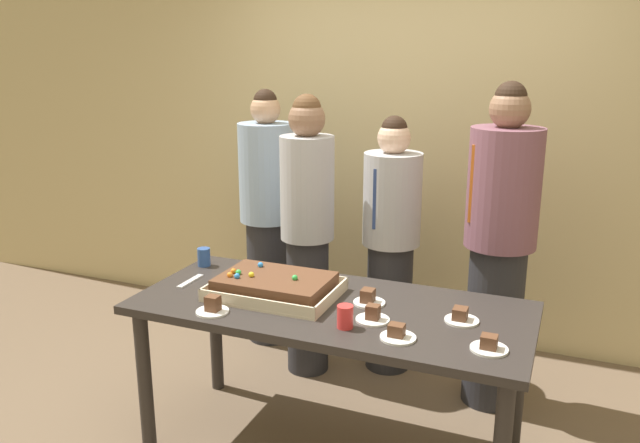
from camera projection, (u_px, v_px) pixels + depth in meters
interior_back_panel at (419, 118)px, 4.20m from camera, size 8.00×0.12×3.00m
party_table at (330, 323)px, 2.99m from camera, size 1.84×0.81×0.79m
sheet_cake at (275, 286)px, 3.05m from camera, size 0.60×0.42×0.12m
plated_slice_near_left at (369, 299)px, 2.96m from camera, size 0.15×0.15×0.07m
plated_slice_near_right at (461, 317)px, 2.76m from camera, size 0.15×0.15×0.06m
plated_slice_far_left at (213, 307)px, 2.86m from camera, size 0.15×0.15×0.08m
plated_slice_far_right at (373, 316)px, 2.77m from camera, size 0.15×0.15×0.07m
plated_slice_center_front at (489, 346)px, 2.50m from camera, size 0.15×0.15×0.06m
plated_slice_center_back at (397, 334)px, 2.60m from camera, size 0.15×0.15×0.06m
drink_cup_nearest at (204, 257)px, 3.47m from camera, size 0.07×0.07×0.10m
drink_cup_middle at (345, 317)px, 2.70m from camera, size 0.07×0.07×0.10m
cake_server_utensil at (191, 281)px, 3.25m from camera, size 0.03×0.20×0.01m
person_serving_front at (307, 231)px, 3.76m from camera, size 0.32×0.32×1.70m
person_green_shirt_behind at (268, 216)px, 4.20m from camera, size 0.37×0.37×1.70m
person_striped_tie_right at (391, 243)px, 3.82m from camera, size 0.35×0.35×1.57m
person_far_right_suit at (499, 246)px, 3.39m from camera, size 0.38×0.38×1.79m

